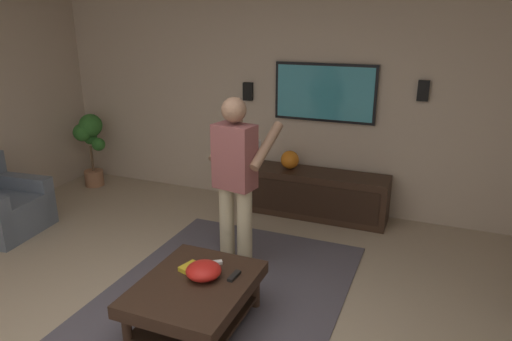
# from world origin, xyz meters

# --- Properties ---
(wall_back_tv) EXTENTS (0.10, 6.87, 2.75)m
(wall_back_tv) POSITION_xyz_m (3.19, 0.00, 1.37)
(wall_back_tv) COLOR #BCA893
(wall_back_tv) RESTS_ON ground
(area_rug) EXTENTS (3.14, 1.98, 0.01)m
(area_rug) POSITION_xyz_m (0.64, -0.03, 0.01)
(area_rug) COLOR #514C56
(area_rug) RESTS_ON ground
(coffee_table) EXTENTS (1.00, 0.80, 0.40)m
(coffee_table) POSITION_xyz_m (0.44, -0.03, 0.30)
(coffee_table) COLOR #332116
(coffee_table) RESTS_ON ground
(media_console) EXTENTS (0.45, 1.70, 0.55)m
(media_console) POSITION_xyz_m (2.86, -0.30, 0.28)
(media_console) COLOR #332116
(media_console) RESTS_ON ground
(tv) EXTENTS (0.05, 1.20, 0.67)m
(tv) POSITION_xyz_m (3.10, -0.30, 1.45)
(tv) COLOR black
(person_standing) EXTENTS (0.60, 0.60, 1.64)m
(person_standing) POSITION_xyz_m (1.39, 0.05, 0.93)
(person_standing) COLOR #C6B793
(person_standing) RESTS_ON ground
(potted_plant_tall) EXTENTS (0.38, 0.39, 1.02)m
(potted_plant_tall) POSITION_xyz_m (2.72, 2.89, 0.69)
(potted_plant_tall) COLOR #9E6B4C
(potted_plant_tall) RESTS_ON ground
(bowl) EXTENTS (0.27, 0.27, 0.12)m
(bowl) POSITION_xyz_m (0.52, -0.07, 0.46)
(bowl) COLOR red
(bowl) RESTS_ON coffee_table
(remote_white) EXTENTS (0.12, 0.15, 0.02)m
(remote_white) POSITION_xyz_m (0.73, -0.04, 0.41)
(remote_white) COLOR white
(remote_white) RESTS_ON coffee_table
(remote_black) EXTENTS (0.15, 0.05, 0.02)m
(remote_black) POSITION_xyz_m (0.62, -0.28, 0.41)
(remote_black) COLOR black
(remote_black) RESTS_ON coffee_table
(book) EXTENTS (0.22, 0.26, 0.04)m
(book) POSITION_xyz_m (0.57, 0.04, 0.42)
(book) COLOR gold
(book) RESTS_ON coffee_table
(vase_round) EXTENTS (0.22, 0.22, 0.22)m
(vase_round) POSITION_xyz_m (2.88, 0.03, 0.66)
(vase_round) COLOR orange
(vase_round) RESTS_ON media_console
(wall_speaker_left) EXTENTS (0.06, 0.12, 0.22)m
(wall_speaker_left) POSITION_xyz_m (3.11, -1.38, 1.53)
(wall_speaker_left) COLOR black
(wall_speaker_right) EXTENTS (0.06, 0.12, 0.22)m
(wall_speaker_right) POSITION_xyz_m (3.11, 0.67, 1.41)
(wall_speaker_right) COLOR black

